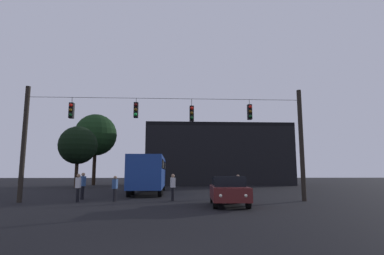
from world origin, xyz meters
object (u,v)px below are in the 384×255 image
pedestrian_trailing (173,186)px  pedestrian_crossing_right (238,185)px  pedestrian_crossing_center (78,186)px  car_near_right (228,190)px  pedestrian_crossing_left (83,184)px  tree_behind_building (96,135)px  city_bus (149,171)px  pedestrian_near_bus (115,187)px  tree_left_silhouette (78,145)px

pedestrian_trailing → pedestrian_crossing_right: bearing=26.5°
pedestrian_crossing_center → pedestrian_trailing: 5.62m
car_near_right → pedestrian_crossing_right: bearing=73.3°
pedestrian_crossing_left → pedestrian_crossing_right: (10.39, 1.05, -0.09)m
pedestrian_crossing_center → tree_behind_building: (-5.83, 26.09, 6.20)m
city_bus → pedestrian_trailing: size_ratio=6.76×
pedestrian_crossing_right → tree_behind_building: size_ratio=0.16×
pedestrian_crossing_center → pedestrian_near_bus: size_ratio=1.08×
city_bus → car_near_right: (5.05, -10.45, -1.07)m
pedestrian_crossing_left → tree_left_silhouette: size_ratio=0.23×
tree_behind_building → pedestrian_crossing_left: bearing=-77.1°
tree_left_silhouette → pedestrian_crossing_center: bearing=-72.3°
city_bus → tree_left_silhouette: tree_left_silhouette is taller
pedestrian_crossing_left → pedestrian_near_bus: size_ratio=1.13×
pedestrian_crossing_left → tree_behind_building: bearing=102.9°
car_near_right → tree_behind_building: tree_behind_building is taller
pedestrian_crossing_right → pedestrian_near_bus: pedestrian_crossing_right is taller
pedestrian_crossing_center → pedestrian_crossing_right: pedestrian_crossing_center is taller
car_near_right → tree_left_silhouette: bearing=124.3°
pedestrian_crossing_left → pedestrian_trailing: pedestrian_crossing_left is taller
pedestrian_trailing → tree_left_silhouette: bearing=122.4°
pedestrian_crossing_center → tree_behind_building: size_ratio=0.16×
pedestrian_crossing_center → pedestrian_near_bus: pedestrian_crossing_center is taller
pedestrian_crossing_center → tree_left_silhouette: 20.36m
city_bus → tree_left_silhouette: (-9.55, 10.95, 3.14)m
pedestrian_trailing → pedestrian_crossing_left: bearing=168.3°
tree_left_silhouette → tree_behind_building: size_ratio=0.72×
pedestrian_crossing_center → tree_left_silhouette: (-6.06, 19.00, 4.08)m
car_near_right → tree_behind_building: size_ratio=0.44×
pedestrian_trailing → tree_left_silhouette: tree_left_silhouette is taller
car_near_right → pedestrian_crossing_center: 8.87m
pedestrian_near_bus → tree_left_silhouette: size_ratio=0.21×
pedestrian_near_bus → tree_left_silhouette: (-8.15, 18.64, 4.16)m
pedestrian_crossing_left → pedestrian_crossing_center: size_ratio=1.04×
pedestrian_crossing_left → pedestrian_near_bus: (2.35, -1.48, -0.12)m
pedestrian_crossing_right → tree_left_silhouette: bearing=135.1°
tree_left_silhouette → pedestrian_crossing_left: bearing=-71.3°
tree_left_silhouette → pedestrian_near_bus: bearing=-66.4°
pedestrian_trailing → tree_behind_building: (-11.41, 25.47, 6.21)m
pedestrian_crossing_right → tree_left_silhouette: 23.21m
pedestrian_crossing_right → pedestrian_crossing_left: bearing=-174.2°
pedestrian_crossing_center → city_bus: bearing=66.6°
car_near_right → pedestrian_crossing_center: bearing=164.3°
pedestrian_crossing_center → pedestrian_crossing_left: bearing=98.1°
pedestrian_crossing_left → tree_left_silhouette: (-5.80, 17.16, 4.04)m
tree_left_silhouette → pedestrian_trailing: bearing=-57.6°
pedestrian_crossing_center → car_near_right: bearing=-15.7°
car_near_right → pedestrian_crossing_right: (1.59, 5.29, 0.09)m
pedestrian_near_bus → pedestrian_crossing_left: bearing=147.8°
pedestrian_crossing_center → tree_left_silhouette: size_ratio=0.23×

